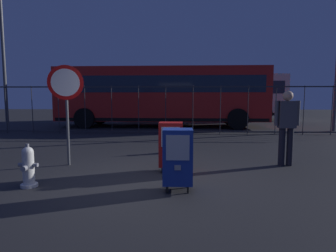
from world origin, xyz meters
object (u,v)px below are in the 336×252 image
pedestrian (287,124)px  bus_far (204,94)px  street_light_near_right (3,46)px  bus_near (162,94)px  fire_hydrant (28,167)px  stop_sign (66,94)px  newspaper_box_primary (171,144)px  traffic_cone (169,144)px  newspaper_box_secondary (178,156)px

pedestrian → bus_far: bus_far is taller
pedestrian → street_light_near_right: street_light_near_right is taller
pedestrian → bus_near: (-3.25, 8.33, 0.76)m
fire_hydrant → stop_sign: size_ratio=0.33×
pedestrian → bus_far: 12.77m
newspaper_box_primary → pedestrian: bearing=13.2°
stop_sign → traffic_cone: size_ratio=4.21×
newspaper_box_primary → street_light_near_right: bearing=138.4°
newspaper_box_secondary → traffic_cone: 3.14m
newspaper_box_primary → traffic_cone: (-0.09, 1.93, -0.31)m
fire_hydrant → pedestrian: 5.27m
traffic_cone → street_light_near_right: (-7.53, 4.84, 3.52)m
stop_sign → fire_hydrant: bearing=-93.2°
street_light_near_right → newspaper_box_primary: bearing=-41.6°
bus_far → pedestrian: bearing=-90.4°
bus_near → street_light_near_right: size_ratio=1.63×
pedestrian → newspaper_box_secondary: bearing=-143.5°
bus_near → pedestrian: bearing=-67.6°
traffic_cone → bus_far: bearing=80.3°
traffic_cone → fire_hydrant: bearing=-127.4°
bus_near → street_light_near_right: street_light_near_right is taller
stop_sign → traffic_cone: bearing=33.7°
newspaper_box_primary → bus_near: size_ratio=0.10×
newspaper_box_secondary → street_light_near_right: (-7.77, 7.96, 3.21)m
fire_hydrant → traffic_cone: 3.80m
traffic_cone → bus_near: (-0.60, 7.00, 1.45)m
stop_sign → bus_near: bearing=79.2°
bus_far → traffic_cone: bearing=-103.2°
fire_hydrant → pedestrian: bearing=18.8°
newspaper_box_primary → newspaper_box_secondary: 1.19m
bus_near → fire_hydrant: bearing=-98.6°
pedestrian → street_light_near_right: bearing=148.8°
fire_hydrant → traffic_cone: size_ratio=1.41×
bus_near → newspaper_box_primary: bearing=-84.4°
newspaper_box_secondary → bus_near: bearing=94.7°
newspaper_box_primary → bus_near: 9.03m
stop_sign → street_light_near_right: size_ratio=0.35×
newspaper_box_secondary → pedestrian: size_ratio=0.61×
bus_far → street_light_near_right: size_ratio=1.65×
fire_hydrant → bus_near: (1.71, 10.02, 1.36)m
stop_sign → pedestrian: stop_sign is taller
fire_hydrant → newspaper_box_primary: size_ratio=0.73×
pedestrian → street_light_near_right: size_ratio=0.26×
fire_hydrant → newspaper_box_primary: (2.41, 1.09, 0.22)m
traffic_cone → street_light_near_right: size_ratio=0.08×
newspaper_box_secondary → bus_far: (1.70, 14.51, 1.14)m
fire_hydrant → bus_far: 15.09m
newspaper_box_secondary → newspaper_box_primary: bearing=96.9°
newspaper_box_primary → bus_near: (-0.70, 8.93, 1.14)m
stop_sign → bus_near: bus_near is taller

